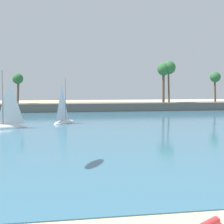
% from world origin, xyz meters
% --- Properties ---
extents(sea, '(220.00, 100.30, 0.06)m').
position_xyz_m(sea, '(0.00, 57.45, 0.03)').
color(sea, '#386B84').
rests_on(sea, ground).
extents(palm_headland, '(87.53, 6.00, 12.42)m').
position_xyz_m(palm_headland, '(-0.27, 67.52, 2.13)').
color(palm_headland, '#605B54').
rests_on(palm_headland, ground).
extents(sailboat_near_shore, '(4.05, 4.78, 7.05)m').
position_xyz_m(sailboat_near_shore, '(1.37, 43.26, 0.70)').
color(sailboat_near_shore, white).
rests_on(sailboat_near_shore, sea).
extents(sailboat_mid_bay, '(5.71, 3.13, 7.93)m').
position_xyz_m(sailboat_mid_bay, '(-6.11, 38.63, 0.77)').
color(sailboat_mid_bay, white).
rests_on(sailboat_mid_bay, sea).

